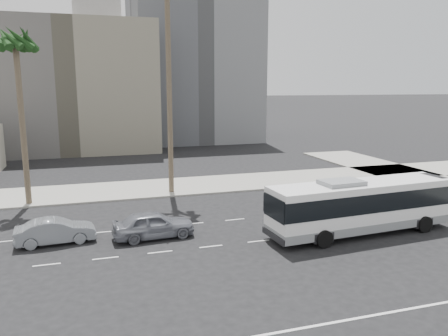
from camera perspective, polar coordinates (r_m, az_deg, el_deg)
name	(u,v)px	position (r m, az deg, el deg)	size (l,w,h in m)	color
ground	(258,241)	(26.91, 4.53, -9.55)	(700.00, 700.00, 0.00)	black
sidewalk_north	(198,185)	(41.09, -3.47, -2.25)	(120.00, 7.00, 0.15)	gray
midrise_beige_west	(69,87)	(68.45, -19.64, 9.90)	(24.00, 18.00, 18.00)	#5F5C56
midrise_gray_center	(191,64)	(77.48, -4.28, 13.48)	(20.00, 20.00, 26.00)	#55565B
civic_tower	(98,34)	(275.09, -16.22, 16.55)	(42.00, 42.00, 129.00)	#BBB6AE
highrise_right	(184,39)	(260.45, -5.25, 16.42)	(26.00, 26.00, 70.00)	slate
highrise_far	(212,53)	(295.05, -1.57, 14.82)	(22.00, 22.00, 60.00)	slate
city_bus	(361,205)	(29.05, 17.56, -4.59)	(12.63, 3.63, 3.58)	white
car_a	(154,224)	(27.52, -9.21, -7.31)	(5.01, 2.01, 1.71)	slate
car_b	(56,231)	(28.15, -21.17, -7.71)	(4.59, 1.60, 1.51)	gray
palm_mid	(15,45)	(36.82, -25.64, 14.32)	(4.40, 4.40, 13.62)	brown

